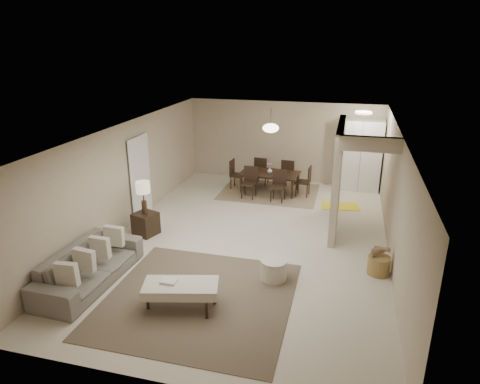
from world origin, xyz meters
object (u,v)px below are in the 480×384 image
(pantry_cabinet, at_px, (360,156))
(round_pouf, at_px, (274,270))
(side_table, at_px, (146,224))
(dining_table, at_px, (269,183))
(ottoman_bench, at_px, (181,288))
(wicker_basket, at_px, (379,265))
(sofa, at_px, (89,266))

(pantry_cabinet, relative_size, round_pouf, 4.09)
(side_table, bearing_deg, dining_table, 58.18)
(ottoman_bench, bearing_deg, side_table, 113.00)
(wicker_basket, bearing_deg, ottoman_bench, -148.83)
(sofa, relative_size, side_table, 4.49)
(round_pouf, bearing_deg, ottoman_bench, -136.55)
(dining_table, bearing_deg, pantry_cabinet, 24.53)
(side_table, distance_m, round_pouf, 3.44)
(sofa, distance_m, wicker_basket, 5.47)
(side_table, xyz_separation_m, wicker_basket, (5.15, -0.50, -0.08))
(sofa, relative_size, round_pouf, 4.58)
(ottoman_bench, bearing_deg, round_pouf, 29.31)
(pantry_cabinet, bearing_deg, ottoman_bench, -112.34)
(ottoman_bench, relative_size, side_table, 2.57)
(dining_table, bearing_deg, round_pouf, -73.76)
(sofa, distance_m, round_pouf, 3.42)
(ottoman_bench, distance_m, dining_table, 6.07)
(round_pouf, xyz_separation_m, wicker_basket, (1.92, 0.70, -0.02))
(side_table, distance_m, dining_table, 4.21)
(round_pouf, bearing_deg, wicker_basket, 20.06)
(dining_table, bearing_deg, ottoman_bench, -88.86)
(pantry_cabinet, distance_m, ottoman_bench, 7.59)
(pantry_cabinet, height_order, ottoman_bench, pantry_cabinet)
(sofa, height_order, side_table, sofa)
(pantry_cabinet, relative_size, wicker_basket, 4.95)
(pantry_cabinet, height_order, side_table, pantry_cabinet)
(side_table, relative_size, dining_table, 0.31)
(dining_table, bearing_deg, wicker_basket, -49.95)
(ottoman_bench, xyz_separation_m, round_pouf, (1.35, 1.28, -0.16))
(round_pouf, bearing_deg, side_table, 159.52)
(round_pouf, height_order, wicker_basket, round_pouf)
(ottoman_bench, distance_m, side_table, 3.11)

